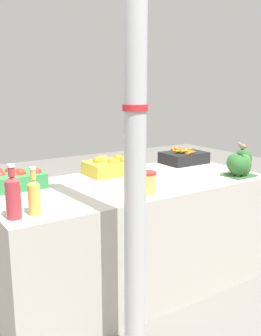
# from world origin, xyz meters

# --- Properties ---
(ground_plane) EXTENTS (10.00, 10.00, 0.00)m
(ground_plane) POSITION_xyz_m (0.00, 0.00, 0.00)
(ground_plane) COLOR slate
(market_table) EXTENTS (1.94, 0.89, 0.79)m
(market_table) POSITION_xyz_m (0.00, 0.00, 0.40)
(market_table) COLOR #B7B2A8
(market_table) RESTS_ON ground_plane
(support_pole) EXTENTS (0.12, 0.12, 2.62)m
(support_pole) POSITION_xyz_m (-0.41, -0.67, 1.31)
(support_pole) COLOR #B7BABF
(support_pole) RESTS_ON ground_plane
(apple_crate) EXTENTS (0.37, 0.27, 0.14)m
(apple_crate) POSITION_xyz_m (-0.73, 0.29, 0.85)
(apple_crate) COLOR #2D8442
(apple_crate) RESTS_ON market_table
(orange_crate) EXTENTS (0.37, 0.27, 0.14)m
(orange_crate) POSITION_xyz_m (0.02, 0.29, 0.85)
(orange_crate) COLOR gold
(orange_crate) RESTS_ON market_table
(carrot_crate) EXTENTS (0.37, 0.28, 0.13)m
(carrot_crate) POSITION_xyz_m (0.74, 0.29, 0.84)
(carrot_crate) COLOR black
(carrot_crate) RESTS_ON market_table
(broccoli_pile) EXTENTS (0.24, 0.18, 0.20)m
(broccoli_pile) POSITION_xyz_m (0.78, -0.29, 0.88)
(broccoli_pile) COLOR #2D602D
(broccoli_pile) RESTS_ON market_table
(juice_bottle_ruby) EXTENTS (0.08, 0.08, 0.28)m
(juice_bottle_ruby) POSITION_xyz_m (-0.90, -0.29, 0.91)
(juice_bottle_ruby) COLOR #B2333D
(juice_bottle_ruby) RESTS_ON market_table
(juice_bottle_golden) EXTENTS (0.06, 0.06, 0.25)m
(juice_bottle_golden) POSITION_xyz_m (-0.79, -0.29, 0.89)
(juice_bottle_golden) COLOR gold
(juice_bottle_golden) RESTS_ON market_table
(pickle_jar) EXTENTS (0.12, 0.12, 0.14)m
(pickle_jar) POSITION_xyz_m (-0.07, -0.30, 0.86)
(pickle_jar) COLOR #DBBC56
(pickle_jar) RESTS_ON market_table
(sparrow_bird) EXTENTS (0.06, 0.13, 0.05)m
(sparrow_bird) POSITION_xyz_m (0.78, -0.30, 1.02)
(sparrow_bird) COLOR #4C3D2D
(sparrow_bird) RESTS_ON broccoli_pile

